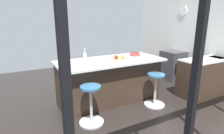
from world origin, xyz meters
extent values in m
plane|color=black|center=(0.00, 0.00, 0.00)|extent=(7.29, 7.29, 0.00)
cube|color=black|center=(0.52, 2.47, 1.45)|extent=(0.05, 0.06, 2.58)
cube|color=black|center=(1.55, 2.47, 1.45)|extent=(0.05, 0.06, 2.58)
cube|color=silver|center=(-2.80, 0.00, 1.44)|extent=(0.12, 4.93, 2.89)
cylinder|color=white|center=(-2.73, -0.54, 2.04)|extent=(0.03, 0.28, 0.28)
cube|color=#38281E|center=(-2.45, 0.75, 0.43)|extent=(1.82, 0.60, 0.87)
cube|color=silver|center=(-2.45, 0.75, 0.88)|extent=(1.82, 0.60, 0.03)
cube|color=#38383D|center=(-2.68, 0.75, 0.84)|extent=(0.44, 0.36, 0.12)
cylinder|color=#B7B7BC|center=(-2.68, 0.60, 1.04)|extent=(0.02, 0.02, 0.28)
cube|color=#38383D|center=(-2.45, -0.50, 0.43)|extent=(0.60, 0.60, 0.87)
cube|color=black|center=(-2.45, -0.20, 0.39)|extent=(0.44, 0.01, 0.32)
cube|color=#38281E|center=(-0.02, -0.04, 0.46)|extent=(2.25, 0.80, 0.92)
cube|color=silver|center=(-0.02, 0.01, 0.94)|extent=(2.31, 1.00, 0.04)
cylinder|color=#B7B7BC|center=(-0.75, 0.64, 0.01)|extent=(0.44, 0.44, 0.03)
cylinder|color=#B7B7BC|center=(-0.75, 0.64, 0.34)|extent=(0.05, 0.05, 0.65)
cylinder|color=#336084|center=(-0.75, 0.64, 0.69)|extent=(0.36, 0.36, 0.04)
cylinder|color=#B7B7BC|center=(0.71, 0.64, 0.01)|extent=(0.44, 0.44, 0.03)
cylinder|color=#B7B7BC|center=(0.71, 0.64, 0.34)|extent=(0.05, 0.05, 0.65)
cylinder|color=#336084|center=(0.71, 0.64, 0.69)|extent=(0.36, 0.36, 0.04)
cube|color=tan|center=(-0.22, -0.01, 0.97)|extent=(0.36, 0.24, 0.02)
sphere|color=gold|center=(-0.31, 0.04, 1.01)|extent=(0.08, 0.08, 0.08)
sphere|color=red|center=(-0.13, 0.06, 1.02)|extent=(0.09, 0.09, 0.09)
sphere|color=#609E2D|center=(-0.18, -0.08, 1.01)|extent=(0.08, 0.08, 0.08)
cylinder|color=silver|center=(0.60, 0.12, 1.07)|extent=(0.06, 0.06, 0.22)
cylinder|color=silver|center=(0.60, 0.12, 1.22)|extent=(0.03, 0.03, 0.08)
cylinder|color=#B7B7BC|center=(0.60, 0.12, 1.26)|extent=(0.03, 0.03, 0.02)
cylinder|color=#993833|center=(-0.76, -0.14, 0.99)|extent=(0.24, 0.24, 0.07)
cylinder|color=#4C1C19|center=(-0.76, -0.14, 1.01)|extent=(0.20, 0.20, 0.04)
camera|label=1|loc=(1.76, 3.36, 1.81)|focal=29.02mm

